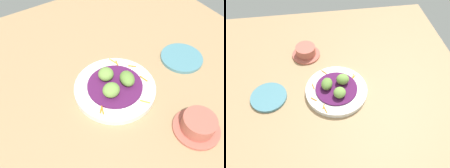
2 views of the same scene
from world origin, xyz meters
The scene contains 9 objects.
table_surface centered at (0.00, 0.00, 1.00)cm, with size 110.00×110.00×2.00cm, color tan.
main_plate centered at (1.28, -0.13, 2.96)cm, with size 23.54×23.54×1.92cm, color white.
cabbage_bed centered at (1.28, -0.13, 4.22)cm, with size 15.90×15.90×0.60cm, color #51194C.
carrot_garnish centered at (-1.43, 0.28, 4.12)cm, with size 18.45×20.69×0.40cm.
guac_scoop_left centered at (1.98, -3.69, 6.23)cm, with size 4.47×4.66×3.41cm, color #759E47.
guac_scoop_center centered at (4.00, 2.26, 6.46)cm, with size 4.45×4.85×3.87cm, color #759E47.
guac_scoop_right centered at (-2.16, 1.04, 6.22)cm, with size 4.12×5.41×3.40cm, color olive.
side_plate_small centered at (-24.38, 0.72, 2.51)cm, with size 13.55×13.55×1.03cm, color teal.
terracotta_bowl centered at (-9.20, 22.16, 4.11)cm, with size 12.16×12.16×4.82cm.
Camera 1 is at (26.59, 37.39, 57.87)cm, focal length 39.31 mm.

